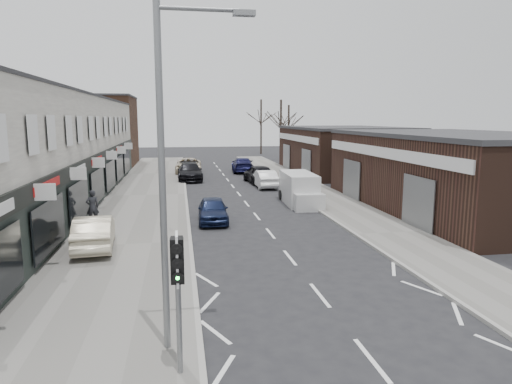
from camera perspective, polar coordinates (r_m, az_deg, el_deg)
name	(u,v)px	position (r m, az deg, el deg)	size (l,w,h in m)	color
ground	(342,322)	(13.30, 10.64, -15.73)	(160.00, 160.00, 0.00)	black
pavement_left	(146,196)	(33.83, -13.57, -0.44)	(5.50, 64.00, 0.12)	slate
pavement_right	(313,191)	(35.21, 7.16, 0.11)	(3.50, 64.00, 0.12)	slate
shop_terrace_left	(32,151)	(32.20, -26.23, 4.65)	(8.00, 41.00, 7.10)	silver
brick_block_far	(100,132)	(57.06, -18.98, 7.12)	(8.00, 10.00, 8.00)	#4B2E20
right_unit_near	(458,173)	(30.54, 23.91, 2.16)	(10.00, 18.00, 4.50)	#362118
right_unit_far	(343,151)	(48.42, 10.82, 5.09)	(10.00, 16.00, 4.50)	#362118
tree_far_a	(281,161)	(61.02, 3.09, 3.94)	(3.60, 3.60, 8.00)	#382D26
tree_far_b	(288,157)	(67.40, 4.05, 4.42)	(3.60, 3.60, 7.50)	#382D26
tree_far_c	(261,154)	(72.64, 0.63, 4.79)	(3.60, 3.60, 8.50)	#382D26
traffic_light	(178,271)	(9.80, -9.78, -9.73)	(0.28, 0.60, 3.10)	slate
street_lamp	(169,161)	(10.53, -10.78, 3.86)	(2.23, 0.22, 8.00)	slate
warning_sign	(163,186)	(23.55, -11.55, 0.78)	(0.12, 0.80, 2.70)	slate
white_van	(299,190)	(29.99, 5.44, 0.31)	(2.03, 5.30, 2.04)	silver
sedan_on_pavement	(94,232)	(20.49, -19.57, -4.72)	(1.51, 4.32, 1.42)	#C0B599
pedestrian	(92,207)	(25.15, -19.76, -1.78)	(0.66, 0.43, 1.80)	black
parked_car_left_a	(213,210)	(24.85, -5.41, -2.23)	(1.58, 3.92, 1.34)	#121B3A
parked_car_left_b	(190,172)	(41.91, -8.27, 2.53)	(2.18, 5.36, 1.56)	black
parked_car_left_c	(189,166)	(47.33, -8.43, 3.26)	(2.55, 5.53, 1.54)	beige
parked_car_right_a	(265,179)	(37.18, 1.10, 1.67)	(1.50, 4.29, 1.41)	white
parked_car_right_b	(259,174)	(39.63, 0.37, 2.30)	(1.93, 4.80, 1.63)	black
parked_car_right_c	(242,165)	(47.91, -1.71, 3.42)	(2.13, 5.24, 1.52)	#14153F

